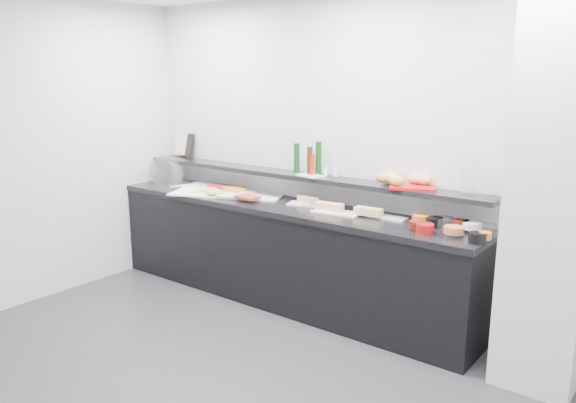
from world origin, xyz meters
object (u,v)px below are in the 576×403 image
Objects in this scene: cloche_base at (173,183)px; bread_tray at (413,187)px; sandwich_plate_mid at (336,213)px; framed_print at (188,145)px; carafe at (469,175)px; condiment_tray at (311,176)px.

cloche_base is 2.58m from bread_tray.
cloche_base is 1.03× the size of sandwich_plate_mid.
framed_print is 3.08m from carafe.
bread_tray is (0.58, 0.20, 0.25)m from sandwich_plate_mid.
sandwich_plate_mid is 0.46m from condiment_tray.
sandwich_plate_mid is 1.57× the size of condiment_tray.
bread_tray is at bearing 19.79° from framed_print.
condiment_tray is (1.62, 0.15, 0.24)m from cloche_base.
sandwich_plate_mid is 1.10m from carafe.
sandwich_plate_mid is 0.66m from bread_tray.
cloche_base is at bearing 171.34° from sandwich_plate_mid.
bread_tray is at bearing 10.21° from sandwich_plate_mid.
carafe is at bearing 17.24° from condiment_tray.
carafe is (2.99, 0.19, 0.38)m from cloche_base.
bread_tray is (2.65, -0.10, -0.12)m from framed_print.
sandwich_plate_mid is at bearing -169.31° from carafe.
carafe reaches higher than condiment_tray.
cloche_base is 1.65m from condiment_tray.
framed_print reaches higher than bread_tray.
framed_print is (-0.09, 0.29, 0.36)m from cloche_base.
framed_print is 0.74× the size of bread_tray.
carafe is at bearing -22.72° from bread_tray.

